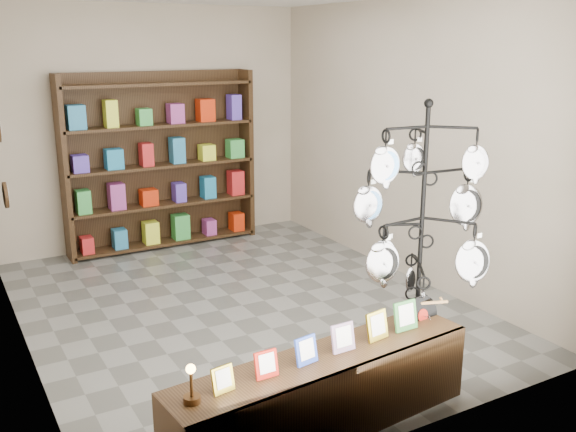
# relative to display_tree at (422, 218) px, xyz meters

# --- Properties ---
(ground) EXTENTS (5.00, 5.00, 0.00)m
(ground) POSITION_rel_display_tree_xyz_m (-0.68, 1.80, -1.24)
(ground) COLOR slate
(ground) RESTS_ON ground
(room_envelope) EXTENTS (5.00, 5.00, 5.00)m
(room_envelope) POSITION_rel_display_tree_xyz_m (-0.68, 1.80, 0.61)
(room_envelope) COLOR #BAA996
(room_envelope) RESTS_ON ground
(display_tree) EXTENTS (1.19, 1.19, 2.15)m
(display_tree) POSITION_rel_display_tree_xyz_m (0.00, 0.00, 0.00)
(display_tree) COLOR black
(display_tree) RESTS_ON ground
(front_shelf) EXTENTS (2.26, 0.65, 0.79)m
(front_shelf) POSITION_rel_display_tree_xyz_m (-1.13, -0.40, -0.96)
(front_shelf) COLOR black
(front_shelf) RESTS_ON ground
(back_shelving) EXTENTS (2.42, 0.36, 2.20)m
(back_shelving) POSITION_rel_display_tree_xyz_m (-0.68, 4.10, -0.21)
(back_shelving) COLOR black
(back_shelving) RESTS_ON ground
(wall_clocks) EXTENTS (0.03, 0.24, 0.84)m
(wall_clocks) POSITION_rel_display_tree_xyz_m (-2.65, 2.60, 0.26)
(wall_clocks) COLOR black
(wall_clocks) RESTS_ON ground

